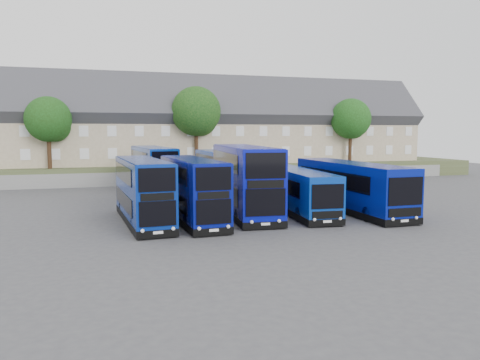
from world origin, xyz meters
The scene contains 15 objects.
ground centered at (0.00, 0.00, 0.00)m, with size 120.00×120.00×0.00m, color #424247.
retaining_wall centered at (0.00, 24.00, 0.75)m, with size 70.00×0.40×1.50m, color slate.
earth_bank centered at (0.00, 34.00, 1.00)m, with size 80.00×20.00×2.00m, color #454B2A.
terrace_row centered at (3.00, 30.00, 6.60)m, with size 60.00×10.40×11.20m.
dd_front_left centered at (-6.35, 2.09, 2.01)m, with size 3.02×10.47×4.11m.
dd_front_mid centered at (-3.16, 1.79, 2.01)m, with size 2.80×10.43×4.10m.
dd_front_right centered at (1.01, 3.54, 2.38)m, with size 3.91×12.38×4.84m.
dd_rear_left centered at (-4.09, 16.13, 2.19)m, with size 3.34×11.35×4.45m.
dd_rear_right centered at (1.97, 15.00, 1.98)m, with size 2.44×10.19×4.03m.
coach_east_a centered at (4.88, 2.86, 1.54)m, with size 3.42×11.69×3.15m.
coach_east_b centered at (9.06, 2.53, 1.78)m, with size 2.82×13.26×3.62m.
tree_west centered at (-13.85, 25.10, 7.05)m, with size 4.80×4.80×7.65m.
tree_mid centered at (2.15, 25.60, 8.07)m, with size 5.76×5.76×9.18m.
tree_east centered at (22.15, 25.10, 7.39)m, with size 5.12×5.12×8.16m.
tree_far centered at (28.15, 32.10, 7.73)m, with size 5.44×5.44×8.67m.
Camera 1 is at (-9.04, -28.47, 5.89)m, focal length 35.00 mm.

